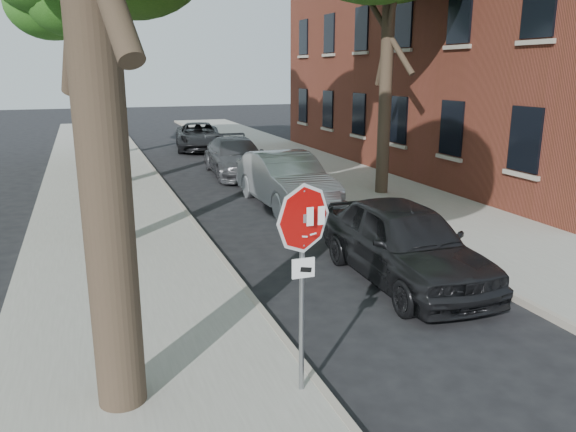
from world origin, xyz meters
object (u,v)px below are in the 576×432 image
(stop_sign, at_px, (303,249))
(car_c, at_px, (236,157))
(car_b, at_px, (286,180))
(car_d, at_px, (199,136))
(car_a, at_px, (404,242))

(stop_sign, distance_m, car_c, 15.63)
(car_b, distance_m, car_c, 5.48)
(car_d, bearing_deg, car_c, -82.96)
(car_a, distance_m, car_c, 12.15)
(stop_sign, relative_size, car_c, 0.53)
(car_b, bearing_deg, car_a, -91.85)
(car_a, distance_m, car_b, 6.67)
(car_d, bearing_deg, car_a, -82.26)
(car_b, xyz_separation_m, car_d, (0.00, 13.22, -0.11))
(stop_sign, height_order, car_d, stop_sign)
(car_b, height_order, car_c, car_b)
(car_c, bearing_deg, car_b, -85.67)
(stop_sign, xyz_separation_m, car_a, (3.30, 3.10, -1.17))
(car_b, height_order, car_d, car_b)
(car_a, bearing_deg, stop_sign, -135.33)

